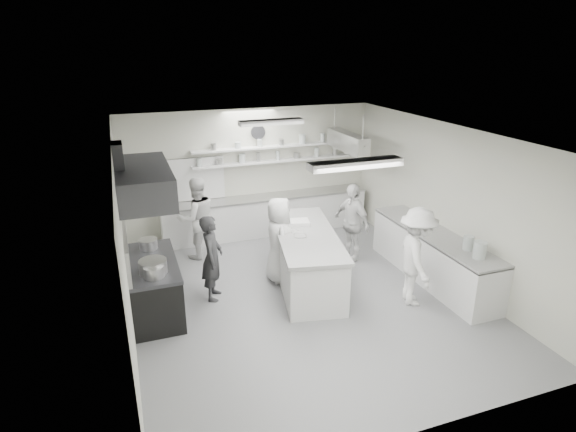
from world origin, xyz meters
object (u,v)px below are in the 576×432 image
object	(u,v)px
back_counter	(267,215)
stove	(154,288)
right_counter	(433,257)
cook_stove	(212,258)
prep_island	(306,259)
cook_back	(197,218)

from	to	relation	value
back_counter	stove	bearing A→B (deg)	-136.01
right_counter	cook_stove	size ratio (longest dim) A/B	2.07
stove	right_counter	world-z (taller)	right_counter
prep_island	cook_back	distance (m)	2.62
prep_island	cook_stove	distance (m)	1.82
right_counter	prep_island	bearing A→B (deg)	164.41
back_counter	right_counter	size ratio (longest dim) A/B	1.52
cook_stove	cook_back	size ratio (longest dim) A/B	0.89
back_counter	cook_stove	bearing A→B (deg)	-124.72
stove	cook_back	bearing A→B (deg)	61.06
back_counter	cook_stove	size ratio (longest dim) A/B	3.13
back_counter	cook_stove	distance (m)	3.27
stove	back_counter	distance (m)	4.03
prep_island	cook_back	xyz separation A→B (m)	(-1.74, 1.92, 0.40)
cook_back	cook_stove	bearing A→B (deg)	76.70
stove	prep_island	bearing A→B (deg)	1.44
back_counter	prep_island	world-z (taller)	prep_island
stove	right_counter	xyz separation A→B (m)	(5.25, -0.60, 0.02)
stove	cook_back	size ratio (longest dim) A/B	1.00
back_counter	right_counter	xyz separation A→B (m)	(2.35, -3.40, 0.01)
prep_island	back_counter	bearing A→B (deg)	100.22
stove	cook_back	distance (m)	2.31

